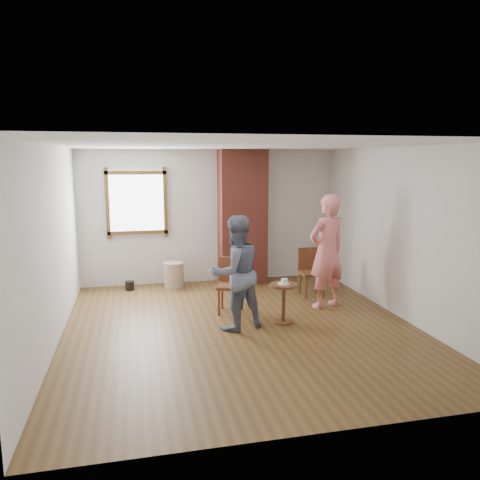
% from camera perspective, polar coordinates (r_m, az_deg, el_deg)
% --- Properties ---
extents(ground, '(5.50, 5.50, 0.00)m').
position_cam_1_polar(ground, '(6.90, 0.12, -10.62)').
color(ground, brown).
rests_on(ground, ground).
extents(room_shell, '(5.04, 5.52, 2.62)m').
position_cam_1_polar(room_shell, '(7.07, -1.41, 4.94)').
color(room_shell, silver).
rests_on(room_shell, ground).
extents(brick_chimney, '(0.90, 0.50, 2.60)m').
position_cam_1_polar(brick_chimney, '(9.11, 0.30, 2.81)').
color(brick_chimney, '#9E4538').
rests_on(brick_chimney, ground).
extents(stoneware_crock, '(0.49, 0.49, 0.48)m').
position_cam_1_polar(stoneware_crock, '(8.99, -8.08, -4.23)').
color(stoneware_crock, tan).
rests_on(stoneware_crock, ground).
extents(dark_pot, '(0.20, 0.20, 0.17)m').
position_cam_1_polar(dark_pot, '(9.01, -13.29, -5.42)').
color(dark_pot, black).
rests_on(dark_pot, ground).
extents(dining_chair_left, '(0.52, 0.52, 0.87)m').
position_cam_1_polar(dining_chair_left, '(7.47, -1.07, -5.11)').
color(dining_chair_left, brown).
rests_on(dining_chair_left, ground).
extents(dining_chair_right, '(0.40, 0.40, 0.85)m').
position_cam_1_polar(dining_chair_right, '(8.45, 8.59, -3.54)').
color(dining_chair_right, brown).
rests_on(dining_chair_right, ground).
extents(side_table, '(0.40, 0.40, 0.60)m').
position_cam_1_polar(side_table, '(6.99, 5.32, -6.91)').
color(side_table, brown).
rests_on(side_table, ground).
extents(cake_plate, '(0.18, 0.18, 0.01)m').
position_cam_1_polar(cake_plate, '(6.93, 5.35, -5.32)').
color(cake_plate, white).
rests_on(cake_plate, side_table).
extents(cake_slice, '(0.08, 0.07, 0.06)m').
position_cam_1_polar(cake_slice, '(6.93, 5.43, -5.05)').
color(cake_slice, white).
rests_on(cake_slice, cake_plate).
extents(man, '(0.95, 0.84, 1.64)m').
position_cam_1_polar(man, '(6.64, -0.53, -4.01)').
color(man, '#161F3C').
rests_on(man, ground).
extents(person_pink, '(0.78, 0.64, 1.86)m').
position_cam_1_polar(person_pink, '(7.72, 10.53, -1.40)').
color(person_pink, '#F67F7B').
rests_on(person_pink, ground).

